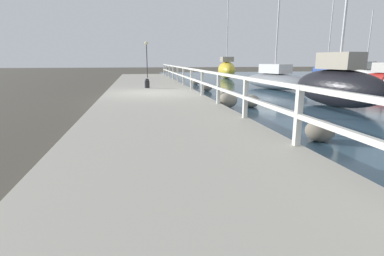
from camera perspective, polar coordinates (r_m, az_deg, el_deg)
ground_plane at (r=13.32m, az=-7.52°, el=5.16°), size 120.00×120.00×0.00m
dock_walkway at (r=13.29m, az=-7.54°, el=5.91°), size 4.12×36.00×0.35m
railing at (r=13.46m, az=0.83°, el=9.79°), size 0.10×32.50×1.01m
boulder_near_dock at (r=21.60m, az=0.71°, el=8.72°), size 0.54×0.48×0.40m
boulder_far_strip at (r=17.23m, az=2.87°, el=7.74°), size 0.61×0.54×0.45m
boulder_upstream at (r=7.14m, az=23.21°, el=-0.46°), size 0.65×0.58×0.49m
boulder_mid_strip at (r=11.57m, az=11.22°, el=5.05°), size 0.63×0.57×0.47m
boulder_downstream at (r=11.31m, az=6.75°, el=5.26°), size 0.75×0.67×0.56m
boulder_water_edge at (r=14.82m, az=6.09°, el=6.58°), size 0.41×0.37×0.31m
mooring_bollard at (r=15.61m, az=-8.55°, el=8.42°), size 0.25×0.25×0.48m
dock_lamp at (r=24.77m, az=-8.65°, el=14.63°), size 0.30×0.30×2.84m
sailboat_black at (r=12.70m, az=26.00°, el=7.36°), size 2.03×4.37×5.82m
sailboat_blue at (r=28.71m, az=24.29°, el=9.98°), size 1.28×3.78×6.68m
sailboat_white at (r=32.56m, az=30.13°, el=9.16°), size 2.02×3.83×6.05m
sailboat_gray at (r=19.09m, az=15.45°, el=8.90°), size 3.08×5.25×6.15m
sailboat_yellow at (r=29.72m, az=6.59°, el=11.11°), size 1.89×4.02×8.23m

